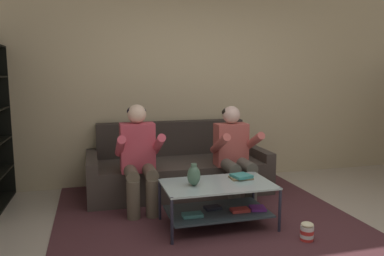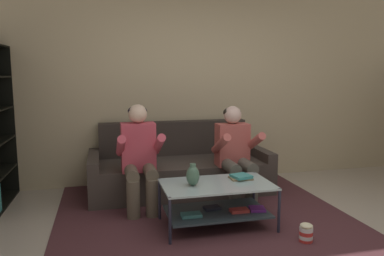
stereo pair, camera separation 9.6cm
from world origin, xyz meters
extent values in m
plane|color=#B9AB98|center=(0.00, 0.00, 0.00)|extent=(16.80, 16.80, 0.00)
cube|color=beige|center=(0.00, 2.46, 1.45)|extent=(8.40, 0.12, 2.90)
cube|color=#3F3731|center=(-0.41, 1.89, 0.20)|extent=(2.00, 0.95, 0.41)
cube|color=#362E29|center=(-0.41, 2.28, 0.64)|extent=(2.00, 0.18, 0.46)
cube|color=#3F3731|center=(-1.47, 1.89, 0.26)|extent=(0.13, 0.95, 0.53)
cube|color=#3F3731|center=(0.66, 1.89, 0.26)|extent=(0.13, 0.95, 0.53)
cylinder|color=brown|center=(-1.07, 1.11, 0.20)|extent=(0.14, 0.14, 0.41)
cylinder|color=brown|center=(-0.87, 1.11, 0.20)|extent=(0.14, 0.14, 0.41)
cylinder|color=brown|center=(-1.07, 1.29, 0.45)|extent=(0.14, 0.42, 0.14)
cylinder|color=brown|center=(-0.87, 1.29, 0.45)|extent=(0.14, 0.42, 0.14)
cube|color=#C94556|center=(-0.97, 1.50, 0.68)|extent=(0.38, 0.22, 0.55)
cylinder|color=#C94556|center=(-1.17, 1.32, 0.74)|extent=(0.09, 0.49, 0.31)
cylinder|color=#C94556|center=(-0.77, 1.32, 0.74)|extent=(0.09, 0.49, 0.31)
sphere|color=beige|center=(-0.97, 1.50, 1.06)|extent=(0.21, 0.21, 0.21)
ellipsoid|color=black|center=(-0.97, 1.52, 1.09)|extent=(0.21, 0.21, 0.13)
cylinder|color=#5A574C|center=(0.05, 1.11, 0.20)|extent=(0.14, 0.14, 0.41)
cylinder|color=#5A574C|center=(0.25, 1.11, 0.20)|extent=(0.14, 0.14, 0.41)
cylinder|color=#5A574C|center=(0.05, 1.29, 0.45)|extent=(0.14, 0.42, 0.14)
cylinder|color=#5A574C|center=(0.25, 1.29, 0.45)|extent=(0.14, 0.42, 0.14)
cube|color=#B7534D|center=(0.15, 1.50, 0.66)|extent=(0.38, 0.22, 0.51)
cylinder|color=#B7534D|center=(-0.05, 1.32, 0.71)|extent=(0.09, 0.49, 0.31)
cylinder|color=#B7534D|center=(0.36, 1.32, 0.71)|extent=(0.09, 0.49, 0.31)
sphere|color=beige|center=(0.15, 1.50, 1.02)|extent=(0.21, 0.21, 0.21)
ellipsoid|color=black|center=(0.15, 1.52, 1.05)|extent=(0.21, 0.21, 0.13)
cube|color=#A8BFBE|center=(-0.29, 0.71, 0.43)|extent=(1.08, 0.62, 0.02)
cube|color=#313F45|center=(-0.29, 0.71, 0.15)|extent=(0.99, 0.57, 0.02)
cylinder|color=#242434|center=(-0.81, 0.41, 0.22)|extent=(0.03, 0.03, 0.44)
cylinder|color=#242434|center=(0.24, 0.41, 0.22)|extent=(0.03, 0.03, 0.44)
cylinder|color=#242434|center=(-0.81, 1.01, 0.22)|extent=(0.03, 0.03, 0.44)
cylinder|color=#242434|center=(0.24, 1.01, 0.22)|extent=(0.03, 0.03, 0.44)
cube|color=teal|center=(-0.57, 0.62, 0.18)|extent=(0.19, 0.12, 0.03)
cube|color=#21232F|center=(-0.32, 0.76, 0.18)|extent=(0.17, 0.12, 0.03)
cube|color=#C83A34|center=(-0.08, 0.62, 0.18)|extent=(0.18, 0.11, 0.03)
cube|color=purple|center=(0.11, 0.63, 0.18)|extent=(0.17, 0.17, 0.03)
cube|color=#4D292D|center=(-0.35, 1.20, 0.01)|extent=(3.04, 3.18, 0.01)
cube|color=#70545F|center=(-0.35, 1.20, 0.01)|extent=(1.67, 1.75, 0.00)
ellipsoid|color=#496C55|center=(-0.53, 0.70, 0.54)|extent=(0.13, 0.13, 0.20)
cylinder|color=#496C55|center=(-0.53, 0.70, 0.64)|extent=(0.06, 0.06, 0.04)
cube|color=#907751|center=(0.00, 0.81, 0.45)|extent=(0.22, 0.17, 0.02)
cube|color=teal|center=(0.00, 0.79, 0.47)|extent=(0.21, 0.21, 0.03)
cylinder|color=red|center=(0.39, 0.18, 0.02)|extent=(0.12, 0.12, 0.04)
cylinder|color=white|center=(0.39, 0.18, 0.05)|extent=(0.12, 0.12, 0.04)
cylinder|color=red|center=(0.39, 0.18, 0.09)|extent=(0.12, 0.12, 0.04)
cylinder|color=white|center=(0.39, 0.18, 0.12)|extent=(0.12, 0.12, 0.04)
ellipsoid|color=beige|center=(0.39, 0.18, 0.16)|extent=(0.11, 0.11, 0.04)
camera|label=1|loc=(-1.46, -2.65, 1.51)|focal=35.00mm
camera|label=2|loc=(-1.37, -2.67, 1.51)|focal=35.00mm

